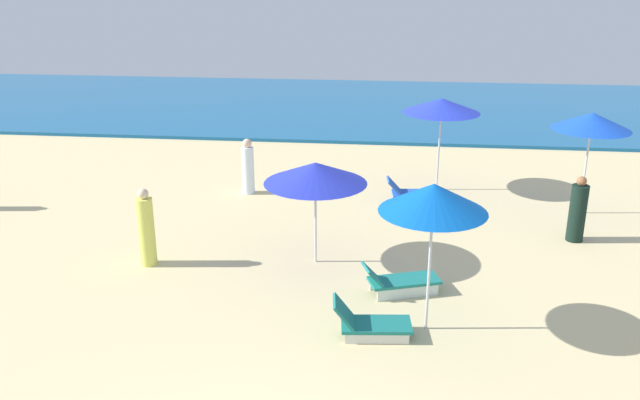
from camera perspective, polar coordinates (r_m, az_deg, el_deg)
name	(u,v)px	position (r m, az deg, el deg)	size (l,w,h in m)	color
ocean	(353,106)	(30.30, 2.80, 7.90)	(60.00, 12.57, 0.12)	#165E94
umbrella_0	(433,198)	(11.47, 9.52, 0.17)	(1.85, 1.85, 2.74)	silver
lounge_chair_0_0	(399,281)	(13.54, 6.68, -6.81)	(1.62, 1.01, 0.66)	silver
lounge_chair_0_1	(369,323)	(12.07, 4.17, -10.31)	(1.43, 0.73, 0.71)	silver
umbrella_1	(315,173)	(14.15, -0.39, 2.29)	(2.18, 2.18, 2.26)	silver
umbrella_3	(442,106)	(19.06, 10.18, 7.82)	(2.13, 2.13, 2.64)	silver
lounge_chair_3_0	(411,193)	(18.49, 7.67, 0.57)	(1.44, 0.74, 0.67)	silver
umbrella_4	(592,121)	(18.22, 21.90, 6.16)	(1.93, 1.93, 2.65)	silver
beachgoer_0	(146,230)	(14.91, -14.40, -2.42)	(0.47, 0.47, 1.73)	#DFE25F
beachgoer_2	(248,168)	(19.01, -6.08, 2.71)	(0.47, 0.47, 1.57)	white
beachgoer_3	(578,211)	(16.80, 20.84, -0.91)	(0.47, 0.47, 1.57)	black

